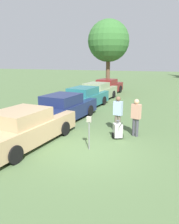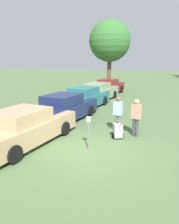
{
  "view_description": "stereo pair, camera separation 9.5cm",
  "coord_description": "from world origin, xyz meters",
  "px_view_note": "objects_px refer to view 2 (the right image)",
  "views": [
    {
      "loc": [
        2.57,
        -7.53,
        3.51
      ],
      "look_at": [
        -0.58,
        1.86,
        1.1
      ],
      "focal_mm": 35.0,
      "sensor_mm": 36.0,
      "label": 1
    },
    {
      "loc": [
        2.65,
        -7.5,
        3.51
      ],
      "look_at": [
        -0.58,
        1.86,
        1.1
      ],
      "focal_mm": 35.0,
      "sensor_mm": 36.0,
      "label": 2
    }
  ],
  "objects_px": {
    "parked_car_sage": "(98,92)",
    "person_worker": "(118,112)",
    "parked_car_tan": "(24,128)",
    "equipment_cart": "(118,130)",
    "parking_meter": "(89,127)",
    "person_supervisor": "(136,115)",
    "parked_car_navy": "(64,109)",
    "parked_car_maroon": "(108,87)",
    "parked_car_teal": "(85,98)"
  },
  "relations": [
    {
      "from": "parked_car_tan",
      "to": "parking_meter",
      "type": "xyz_separation_m",
      "value": [
        2.75,
        0.31,
        0.24
      ]
    },
    {
      "from": "person_supervisor",
      "to": "parked_car_sage",
      "type": "bearing_deg",
      "value": -39.97
    },
    {
      "from": "person_supervisor",
      "to": "parking_meter",
      "type": "bearing_deg",
      "value": 76.59
    },
    {
      "from": "equipment_cart",
      "to": "person_worker",
      "type": "bearing_deg",
      "value": 76.32
    },
    {
      "from": "parked_car_maroon",
      "to": "equipment_cart",
      "type": "xyz_separation_m",
      "value": [
        3.58,
        -12.44,
        -0.34
      ]
    },
    {
      "from": "equipment_cart",
      "to": "parking_meter",
      "type": "bearing_deg",
      "value": -143.58
    },
    {
      "from": "parked_car_maroon",
      "to": "parked_car_tan",
      "type": "bearing_deg",
      "value": -82.73
    },
    {
      "from": "parked_car_navy",
      "to": "parked_car_sage",
      "type": "distance_m",
      "value": 6.83
    },
    {
      "from": "person_supervisor",
      "to": "parked_car_maroon",
      "type": "bearing_deg",
      "value": -47.71
    },
    {
      "from": "parked_car_navy",
      "to": "parking_meter",
      "type": "distance_m",
      "value": 4.47
    },
    {
      "from": "parked_car_tan",
      "to": "person_supervisor",
      "type": "bearing_deg",
      "value": 37.06
    },
    {
      "from": "parked_car_tan",
      "to": "person_worker",
      "type": "relative_size",
      "value": 3.01
    },
    {
      "from": "parked_car_tan",
      "to": "parked_car_sage",
      "type": "relative_size",
      "value": 1.02
    },
    {
      "from": "parked_car_tan",
      "to": "parked_car_teal",
      "type": "distance_m",
      "value": 7.34
    },
    {
      "from": "parked_car_teal",
      "to": "parking_meter",
      "type": "distance_m",
      "value": 7.55
    },
    {
      "from": "parked_car_maroon",
      "to": "parking_meter",
      "type": "bearing_deg",
      "value": -71.64
    },
    {
      "from": "parked_car_maroon",
      "to": "parking_meter",
      "type": "distance_m",
      "value": 14.28
    },
    {
      "from": "parked_car_tan",
      "to": "equipment_cart",
      "type": "xyz_separation_m",
      "value": [
        3.58,
        1.89,
        -0.31
      ]
    },
    {
      "from": "parked_car_tan",
      "to": "equipment_cart",
      "type": "relative_size",
      "value": 5.37
    },
    {
      "from": "parked_car_sage",
      "to": "person_worker",
      "type": "height_order",
      "value": "person_worker"
    },
    {
      "from": "parked_car_maroon",
      "to": "person_supervisor",
      "type": "relative_size",
      "value": 2.83
    },
    {
      "from": "parked_car_maroon",
      "to": "parked_car_teal",
      "type": "bearing_deg",
      "value": -82.73
    },
    {
      "from": "parked_car_sage",
      "to": "parking_meter",
      "type": "distance_m",
      "value": 10.71
    },
    {
      "from": "parked_car_teal",
      "to": "parked_car_maroon",
      "type": "bearing_deg",
      "value": 97.27
    },
    {
      "from": "parked_car_navy",
      "to": "parked_car_maroon",
      "type": "height_order",
      "value": "parked_car_navy"
    },
    {
      "from": "person_supervisor",
      "to": "equipment_cart",
      "type": "relative_size",
      "value": 1.76
    },
    {
      "from": "person_worker",
      "to": "parked_car_navy",
      "type": "bearing_deg",
      "value": -2.29
    },
    {
      "from": "parked_car_teal",
      "to": "parked_car_navy",
      "type": "bearing_deg",
      "value": -82.73
    },
    {
      "from": "parked_car_tan",
      "to": "parked_car_teal",
      "type": "xyz_separation_m",
      "value": [
        0.0,
        7.34,
        0.02
      ]
    },
    {
      "from": "parked_car_navy",
      "to": "parked_car_sage",
      "type": "bearing_deg",
      "value": 97.27
    },
    {
      "from": "parked_car_navy",
      "to": "parked_car_teal",
      "type": "height_order",
      "value": "parked_car_navy"
    },
    {
      "from": "parked_car_maroon",
      "to": "person_worker",
      "type": "distance_m",
      "value": 12.06
    },
    {
      "from": "parked_car_teal",
      "to": "parking_meter",
      "type": "relative_size",
      "value": 3.98
    },
    {
      "from": "equipment_cart",
      "to": "parked_car_teal",
      "type": "bearing_deg",
      "value": 97.55
    },
    {
      "from": "parked_car_navy",
      "to": "parking_meter",
      "type": "height_order",
      "value": "parked_car_navy"
    },
    {
      "from": "parked_car_tan",
      "to": "parking_meter",
      "type": "height_order",
      "value": "parked_car_tan"
    },
    {
      "from": "parked_car_sage",
      "to": "person_worker",
      "type": "bearing_deg",
      "value": -59.49
    },
    {
      "from": "person_worker",
      "to": "parked_car_maroon",
      "type": "bearing_deg",
      "value": -58.36
    },
    {
      "from": "parked_car_sage",
      "to": "person_worker",
      "type": "xyz_separation_m",
      "value": [
        3.39,
        -7.9,
        0.31
      ]
    },
    {
      "from": "person_supervisor",
      "to": "parked_car_teal",
      "type": "bearing_deg",
      "value": -26.28
    },
    {
      "from": "parked_car_sage",
      "to": "parking_meter",
      "type": "height_order",
      "value": "parked_car_sage"
    },
    {
      "from": "parked_car_tan",
      "to": "parked_car_maroon",
      "type": "distance_m",
      "value": 14.32
    },
    {
      "from": "parked_car_teal",
      "to": "person_worker",
      "type": "xyz_separation_m",
      "value": [
        3.39,
        -4.58,
        0.3
      ]
    },
    {
      "from": "parked_car_sage",
      "to": "parked_car_navy",
      "type": "bearing_deg",
      "value": -82.73
    },
    {
      "from": "parked_car_navy",
      "to": "person_supervisor",
      "type": "bearing_deg",
      "value": -10.48
    },
    {
      "from": "parking_meter",
      "to": "person_supervisor",
      "type": "xyz_separation_m",
      "value": [
        1.55,
        2.14,
        0.06
      ]
    },
    {
      "from": "parking_meter",
      "to": "person_supervisor",
      "type": "distance_m",
      "value": 2.64
    },
    {
      "from": "person_worker",
      "to": "equipment_cart",
      "type": "bearing_deg",
      "value": 117.34
    },
    {
      "from": "parked_car_tan",
      "to": "parked_car_navy",
      "type": "bearing_deg",
      "value": 97.28
    },
    {
      "from": "parked_car_teal",
      "to": "person_worker",
      "type": "relative_size",
      "value": 3.02
    }
  ]
}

